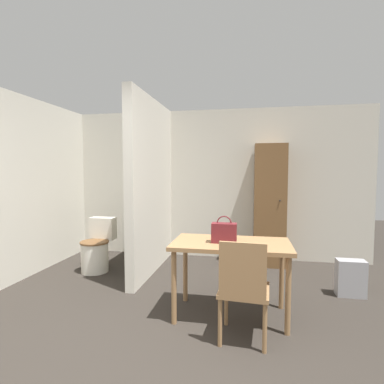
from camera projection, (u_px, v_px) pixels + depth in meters
The scene contains 9 objects.
wall_back at pixel (203, 184), 5.17m from camera, with size 5.44×0.12×2.50m.
wall_left at pixel (11, 188), 3.91m from camera, with size 0.12×4.32×2.50m.
partition_wall at pixel (152, 186), 4.37m from camera, with size 0.12×1.74×2.50m.
dining_table at pixel (231, 251), 3.01m from camera, with size 1.17×0.65×0.76m.
wooden_chair at pixel (244, 287), 2.55m from camera, with size 0.45×0.45×0.90m.
toilet at pixel (97, 249), 4.43m from camera, with size 0.41×0.56×0.76m.
handbag at pixel (224, 233), 2.97m from camera, with size 0.25×0.11×0.27m.
wooden_cabinet at pixel (270, 205), 4.69m from camera, with size 0.48×0.49×1.89m.
space_heater at pixel (351, 278), 3.52m from camera, with size 0.32×0.17×0.43m.
Camera 1 is at (0.78, -1.74, 1.48)m, focal length 28.00 mm.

